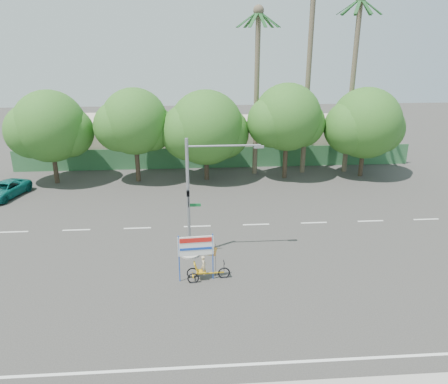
{
  "coord_description": "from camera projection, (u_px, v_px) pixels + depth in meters",
  "views": [
    {
      "loc": [
        -2.17,
        -18.87,
        12.29
      ],
      "look_at": [
        -0.41,
        5.06,
        3.5
      ],
      "focal_mm": 35.0,
      "sensor_mm": 36.0,
      "label": 1
    }
  ],
  "objects": [
    {
      "name": "tree_far_left",
      "position": [
        49.0,
        129.0,
        36.3
      ],
      "size": [
        7.14,
        6.0,
        7.96
      ],
      "color": "#473828",
      "rests_on": "ground"
    },
    {
      "name": "tree_right",
      "position": [
        287.0,
        120.0,
        37.52
      ],
      "size": [
        6.9,
        5.8,
        8.36
      ],
      "color": "#473828",
      "rests_on": "ground"
    },
    {
      "name": "fence",
      "position": [
        216.0,
        158.0,
        41.84
      ],
      "size": [
        38.0,
        0.08,
        2.0
      ],
      "primitive_type": "cube",
      "color": "#336B3D",
      "rests_on": "ground"
    },
    {
      "name": "traffic_signal",
      "position": [
        194.0,
        209.0,
        24.63
      ],
      "size": [
        4.72,
        1.1,
        7.0
      ],
      "color": "gray",
      "rests_on": "ground"
    },
    {
      "name": "tree_left",
      "position": [
        134.0,
        124.0,
        36.68
      ],
      "size": [
        6.66,
        5.6,
        8.07
      ],
      "color": "#473828",
      "rests_on": "ground"
    },
    {
      "name": "palm_short",
      "position": [
        257.0,
        75.0,
        37.51
      ],
      "size": [
        3.73,
        3.79,
        14.45
      ],
      "color": "#70604C",
      "rests_on": "ground"
    },
    {
      "name": "palm_mid",
      "position": [
        354.0,
        68.0,
        37.91
      ],
      "size": [
        3.73,
        3.79,
        15.45
      ],
      "color": "#70604C",
      "rests_on": "ground"
    },
    {
      "name": "ground",
      "position": [
        239.0,
        291.0,
        22.05
      ],
      "size": [
        120.0,
        120.0,
        0.0
      ],
      "primitive_type": "plane",
      "color": "#33302D",
      "rests_on": "ground"
    },
    {
      "name": "trike_billboard",
      "position": [
        201.0,
        262.0,
        22.72
      ],
      "size": [
        2.72,
        0.66,
        2.67
      ],
      "rotation": [
        0.0,
        0.0,
        0.07
      ],
      "color": "black",
      "rests_on": "ground"
    },
    {
      "name": "palm_tall",
      "position": [
        310.0,
        55.0,
        37.27
      ],
      "size": [
        3.73,
        3.79,
        17.45
      ],
      "color": "#70604C",
      "rests_on": "ground"
    },
    {
      "name": "pickup_truck",
      "position": [
        5.0,
        190.0,
        34.42
      ],
      "size": [
        3.32,
        4.88,
        1.24
      ],
      "primitive_type": "imported",
      "rotation": [
        0.0,
        0.0,
        -0.31
      ],
      "color": "#0D605B",
      "rests_on": "ground"
    },
    {
      "name": "building_right",
      "position": [
        288.0,
        137.0,
        46.33
      ],
      "size": [
        14.0,
        8.0,
        3.6
      ],
      "primitive_type": "cube",
      "color": "beige",
      "rests_on": "ground"
    },
    {
      "name": "building_left",
      "position": [
        117.0,
        138.0,
        45.02
      ],
      "size": [
        12.0,
        8.0,
        4.0
      ],
      "primitive_type": "cube",
      "color": "beige",
      "rests_on": "ground"
    },
    {
      "name": "tree_far_right",
      "position": [
        365.0,
        125.0,
        38.21
      ],
      "size": [
        7.38,
        6.2,
        7.94
      ],
      "color": "#473828",
      "rests_on": "ground"
    },
    {
      "name": "tree_center",
      "position": [
        205.0,
        130.0,
        37.3
      ],
      "size": [
        7.62,
        6.4,
        7.85
      ],
      "color": "#473828",
      "rests_on": "ground"
    }
  ]
}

